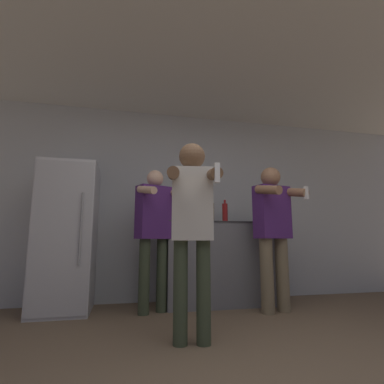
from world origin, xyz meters
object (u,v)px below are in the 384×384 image
person_woman_foreground (192,217)px  person_spectator_back (155,226)px  bottle_tall_gin (264,214)px  bottle_amber_bourbon (225,212)px  bottle_clear_vodka (187,214)px  bottle_red_label (210,212)px  person_man_side (273,227)px  refrigerator (67,237)px

person_woman_foreground → person_spectator_back: size_ratio=0.99×
bottle_tall_gin → person_spectator_back: (-1.46, -0.24, -0.18)m
bottle_amber_bourbon → bottle_tall_gin: size_ratio=1.02×
bottle_tall_gin → bottle_clear_vodka: bearing=-180.0°
bottle_red_label → person_man_side: person_man_side is taller
bottle_clear_vodka → bottle_red_label: 0.31m
person_woman_foreground → person_man_side: (1.13, 0.80, -0.03)m
person_woman_foreground → bottle_amber_bourbon: bearing=60.8°
bottle_clear_vodka → person_woman_foreground: person_woman_foreground is taller
person_spectator_back → bottle_amber_bourbon: bearing=14.3°
bottle_clear_vodka → person_man_side: (0.90, -0.51, -0.18)m
bottle_amber_bourbon → person_spectator_back: 0.97m
bottle_red_label → person_spectator_back: person_spectator_back is taller
bottle_red_label → bottle_tall_gin: 0.73m
bottle_clear_vodka → bottle_red_label: bearing=0.0°
person_man_side → person_spectator_back: 1.35m
person_woman_foreground → bottle_clear_vodka: bearing=80.0°
bottle_amber_bourbon → person_spectator_back: person_spectator_back is taller
bottle_clear_vodka → bottle_tall_gin: size_ratio=0.86×
person_woman_foreground → person_man_side: size_ratio=0.97×
refrigerator → person_woman_foreground: bearing=-49.1°
bottle_clear_vodka → bottle_red_label: (0.31, 0.00, 0.02)m
refrigerator → bottle_clear_vodka: 1.41m
refrigerator → bottle_amber_bourbon: refrigerator is taller
person_man_side → person_woman_foreground: bearing=-144.7°
bottle_clear_vodka → person_spectator_back: 0.51m
person_man_side → person_spectator_back: bearing=168.3°
bottle_amber_bourbon → person_man_side: bearing=-51.8°
person_woman_foreground → person_spectator_back: bearing=100.0°
person_man_side → person_spectator_back: size_ratio=1.03×
refrigerator → bottle_tall_gin: bearing=-0.5°
refrigerator → person_man_side: (2.29, -0.53, 0.11)m
refrigerator → person_woman_foreground: (1.15, -1.33, 0.14)m
bottle_red_label → person_man_side: size_ratio=0.19×
person_spectator_back → bottle_clear_vodka: bearing=29.3°
bottle_clear_vodka → bottle_red_label: bottle_red_label is taller
bottle_tall_gin → person_man_side: 0.56m
bottle_tall_gin → person_woman_foreground: (-1.27, -1.31, -0.16)m
bottle_amber_bourbon → bottle_clear_vodka: bearing=-180.0°
refrigerator → person_spectator_back: size_ratio=1.04×
bottle_clear_vodka → person_woman_foreground: (-0.23, -1.31, -0.15)m
bottle_red_label → person_spectator_back: (-0.73, -0.24, -0.19)m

